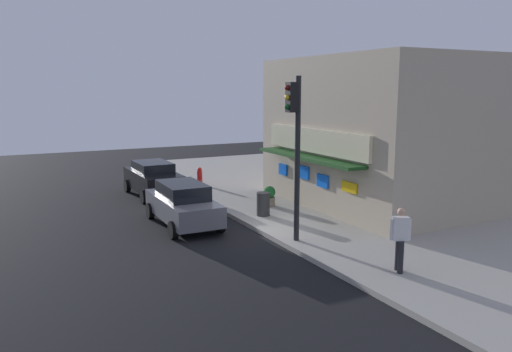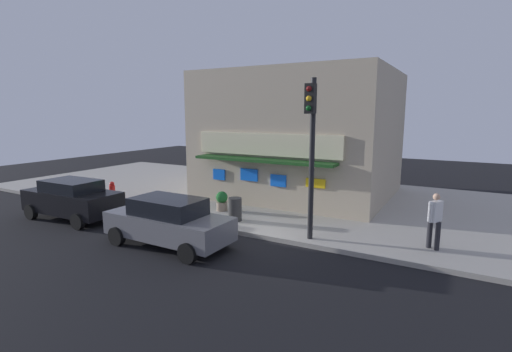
{
  "view_description": "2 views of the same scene",
  "coord_description": "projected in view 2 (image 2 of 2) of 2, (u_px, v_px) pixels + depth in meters",
  "views": [
    {
      "loc": [
        15.41,
        -8.04,
        5.16
      ],
      "look_at": [
        -1.25,
        0.54,
        1.88
      ],
      "focal_mm": 34.96,
      "sensor_mm": 36.0,
      "label": 1
    },
    {
      "loc": [
        6.16,
        -11.15,
        4.45
      ],
      "look_at": [
        -0.99,
        1.6,
        1.97
      ],
      "focal_mm": 26.13,
      "sensor_mm": 36.0,
      "label": 2
    }
  ],
  "objects": [
    {
      "name": "fire_hydrant",
      "position": [
        112.0,
        191.0,
        18.51
      ],
      "size": [
        0.52,
        0.28,
        0.92
      ],
      "color": "red",
      "rests_on": "sidewalk"
    },
    {
      "name": "trash_can",
      "position": [
        235.0,
        209.0,
        14.92
      ],
      "size": [
        0.53,
        0.53,
        0.94
      ],
      "primitive_type": "cylinder",
      "color": "#2D2D2D",
      "rests_on": "sidewalk"
    },
    {
      "name": "potted_plant_by_doorway",
      "position": [
        222.0,
        201.0,
        16.45
      ],
      "size": [
        0.52,
        0.52,
        0.87
      ],
      "color": "gray",
      "rests_on": "sidewalk"
    },
    {
      "name": "traffic_light",
      "position": [
        311.0,
        139.0,
        12.2
      ],
      "size": [
        0.32,
        0.58,
        5.4
      ],
      "color": "black",
      "rests_on": "sidewalk"
    },
    {
      "name": "ground_plane",
      "position": [
        258.0,
        239.0,
        13.31
      ],
      "size": [
        56.1,
        56.1,
        0.0
      ],
      "primitive_type": "plane",
      "color": "black"
    },
    {
      "name": "corner_building",
      "position": [
        301.0,
        134.0,
        19.73
      ],
      "size": [
        9.16,
        8.72,
        6.31
      ],
      "color": "tan",
      "rests_on": "sidewalk"
    },
    {
      "name": "pedestrian",
      "position": [
        435.0,
        218.0,
        11.72
      ],
      "size": [
        0.45,
        0.56,
        1.81
      ],
      "color": "black",
      "rests_on": "sidewalk"
    },
    {
      "name": "sidewalk",
      "position": [
        318.0,
        201.0,
        18.61
      ],
      "size": [
        37.4,
        12.37,
        0.17
      ],
      "primitive_type": "cube",
      "color": "#A39E93",
      "rests_on": "ground_plane"
    },
    {
      "name": "parked_car_black",
      "position": [
        72.0,
        199.0,
        15.72
      ],
      "size": [
        4.34,
        2.11,
        1.67
      ],
      "color": "black",
      "rests_on": "ground_plane"
    },
    {
      "name": "parked_car_grey",
      "position": [
        169.0,
        221.0,
        12.52
      ],
      "size": [
        4.45,
        2.02,
        1.65
      ],
      "color": "slate",
      "rests_on": "ground_plane"
    }
  ]
}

